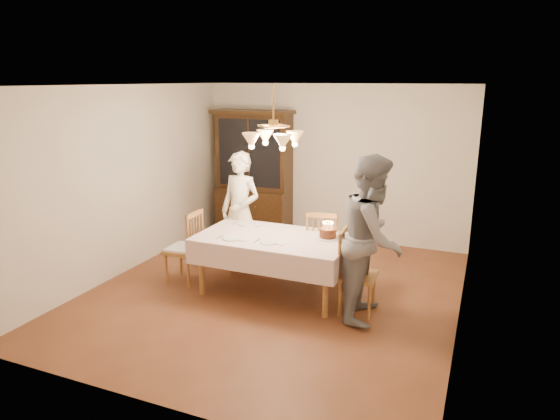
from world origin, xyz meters
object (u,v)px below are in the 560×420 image
at_px(chair_far_side, 322,250).
at_px(elderly_woman, 241,212).
at_px(china_hutch, 254,175).
at_px(birthday_cake, 328,234).
at_px(dining_table, 274,242).

bearing_deg(chair_far_side, elderly_woman, -179.27).
relative_size(china_hutch, chair_far_side, 2.16).
height_order(chair_far_side, birthday_cake, chair_far_side).
distance_m(china_hutch, birthday_cake, 2.89).
distance_m(dining_table, elderly_woman, 0.99).
bearing_deg(birthday_cake, dining_table, -164.14).
distance_m(dining_table, birthday_cake, 0.69).
bearing_deg(dining_table, elderly_woman, 142.43).
xyz_separation_m(dining_table, elderly_woman, (-0.77, 0.59, 0.17)).
bearing_deg(elderly_woman, china_hutch, 118.86).
bearing_deg(elderly_woman, dining_table, -28.11).
height_order(china_hutch, elderly_woman, china_hutch).
bearing_deg(birthday_cake, chair_far_side, 115.10).
bearing_deg(birthday_cake, elderly_woman, 163.93).
xyz_separation_m(dining_table, birthday_cake, (0.65, 0.18, 0.13)).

